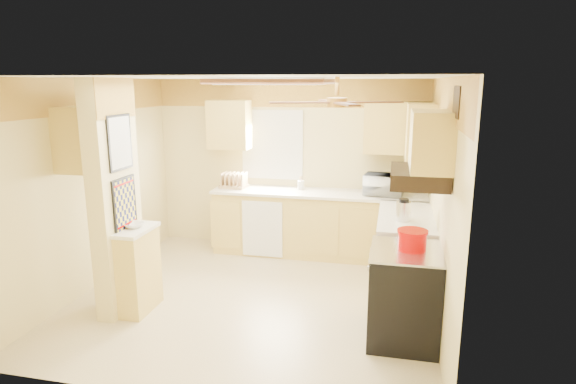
% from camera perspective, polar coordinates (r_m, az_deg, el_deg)
% --- Properties ---
extents(floor, '(4.00, 4.00, 0.00)m').
position_cam_1_polar(floor, '(5.75, -4.05, -12.41)').
color(floor, beige).
rests_on(floor, ground).
extents(ceiling, '(4.00, 4.00, 0.00)m').
position_cam_1_polar(ceiling, '(5.20, -4.49, 13.37)').
color(ceiling, white).
rests_on(ceiling, wall_back).
extents(wall_back, '(4.00, 0.00, 4.00)m').
position_cam_1_polar(wall_back, '(7.14, 0.11, 3.19)').
color(wall_back, '#DECC87').
rests_on(wall_back, floor).
extents(wall_front, '(4.00, 0.00, 4.00)m').
position_cam_1_polar(wall_front, '(3.63, -12.93, -6.82)').
color(wall_front, '#DECC87').
rests_on(wall_front, floor).
extents(wall_left, '(0.00, 3.80, 3.80)m').
position_cam_1_polar(wall_left, '(6.20, -22.26, 0.73)').
color(wall_left, '#DECC87').
rests_on(wall_left, floor).
extents(wall_right, '(0.00, 3.80, 3.80)m').
position_cam_1_polar(wall_right, '(5.14, 17.63, -1.26)').
color(wall_right, '#DECC87').
rests_on(wall_right, floor).
extents(wallpaper_border, '(4.00, 0.02, 0.40)m').
position_cam_1_polar(wallpaper_border, '(7.02, 0.08, 11.64)').
color(wallpaper_border, '#F8C749').
rests_on(wallpaper_border, wall_back).
extents(partition_column, '(0.20, 0.70, 2.50)m').
position_cam_1_polar(partition_column, '(5.40, -19.84, -0.76)').
color(partition_column, '#DECC87').
rests_on(partition_column, floor).
extents(partition_ledge, '(0.25, 0.55, 0.90)m').
position_cam_1_polar(partition_ledge, '(5.53, -17.25, -8.98)').
color(partition_ledge, '#DABF68').
rests_on(partition_ledge, floor).
extents(ledge_top, '(0.28, 0.58, 0.04)m').
position_cam_1_polar(ledge_top, '(5.37, -17.58, -4.31)').
color(ledge_top, white).
rests_on(ledge_top, partition_ledge).
extents(lower_cabinets_back, '(3.00, 0.60, 0.90)m').
position_cam_1_polar(lower_cabinets_back, '(6.95, 3.62, -3.90)').
color(lower_cabinets_back, '#DABF68').
rests_on(lower_cabinets_back, floor).
extents(lower_cabinets_right, '(0.60, 1.40, 0.90)m').
position_cam_1_polar(lower_cabinets_right, '(5.93, 13.71, -7.25)').
color(lower_cabinets_right, '#DABF68').
rests_on(lower_cabinets_right, floor).
extents(countertop_back, '(3.04, 0.64, 0.04)m').
position_cam_1_polar(countertop_back, '(6.82, 3.66, -0.14)').
color(countertop_back, white).
rests_on(countertop_back, lower_cabinets_back).
extents(countertop_right, '(0.64, 1.44, 0.04)m').
position_cam_1_polar(countertop_right, '(5.78, 13.86, -2.87)').
color(countertop_right, white).
rests_on(countertop_right, lower_cabinets_right).
extents(dishwasher_panel, '(0.58, 0.02, 0.80)m').
position_cam_1_polar(dishwasher_panel, '(6.81, -3.06, -4.41)').
color(dishwasher_panel, white).
rests_on(dishwasher_panel, lower_cabinets_back).
extents(window, '(0.92, 0.02, 1.02)m').
position_cam_1_polar(window, '(7.14, -1.88, 5.62)').
color(window, white).
rests_on(window, wall_back).
extents(upper_cab_back_left, '(0.60, 0.35, 0.70)m').
position_cam_1_polar(upper_cab_back_left, '(7.13, -6.95, 7.94)').
color(upper_cab_back_left, '#DABF68').
rests_on(upper_cab_back_left, wall_back).
extents(upper_cab_back_right, '(0.90, 0.35, 0.70)m').
position_cam_1_polar(upper_cab_back_right, '(6.73, 12.90, 7.42)').
color(upper_cab_back_right, '#DABF68').
rests_on(upper_cab_back_right, wall_back).
extents(upper_cab_right, '(0.35, 1.00, 0.70)m').
position_cam_1_polar(upper_cab_right, '(6.26, 15.44, 6.90)').
color(upper_cab_right, '#DABF68').
rests_on(upper_cab_right, wall_right).
extents(upper_cab_left_wall, '(0.35, 0.75, 0.70)m').
position_cam_1_polar(upper_cab_left_wall, '(5.81, -22.72, 5.94)').
color(upper_cab_left_wall, '#DABF68').
rests_on(upper_cab_left_wall, wall_left).
extents(upper_cab_over_stove, '(0.35, 0.76, 0.52)m').
position_cam_1_polar(upper_cab_over_stove, '(4.46, 16.58, 5.88)').
color(upper_cab_over_stove, '#DABF68').
rests_on(upper_cab_over_stove, wall_right).
extents(stove, '(0.68, 0.77, 0.92)m').
position_cam_1_polar(stove, '(4.86, 13.57, -11.73)').
color(stove, black).
rests_on(stove, floor).
extents(range_hood, '(0.50, 0.76, 0.14)m').
position_cam_1_polar(range_hood, '(4.51, 15.24, 1.78)').
color(range_hood, black).
rests_on(range_hood, upper_cab_over_stove).
extents(poster_menu, '(0.02, 0.42, 0.57)m').
position_cam_1_polar(poster_menu, '(5.24, -19.30, 5.56)').
color(poster_menu, black).
rests_on(poster_menu, partition_column).
extents(poster_nashville, '(0.02, 0.42, 0.57)m').
position_cam_1_polar(poster_nashville, '(5.35, -18.79, -1.35)').
color(poster_nashville, black).
rests_on(poster_nashville, partition_column).
extents(ceiling_light_panel, '(1.35, 0.95, 0.06)m').
position_cam_1_polar(ceiling_light_panel, '(5.65, -1.98, 12.90)').
color(ceiling_light_panel, brown).
rests_on(ceiling_light_panel, ceiling).
extents(ceiling_fan, '(1.15, 1.15, 0.26)m').
position_cam_1_polar(ceiling_fan, '(4.31, 5.82, 10.60)').
color(ceiling_fan, gold).
rests_on(ceiling_fan, ceiling).
extents(vent_grate, '(0.02, 0.40, 0.25)m').
position_cam_1_polar(vent_grate, '(4.10, 19.41, 10.03)').
color(vent_grate, black).
rests_on(vent_grate, wall_right).
extents(microwave, '(0.56, 0.42, 0.29)m').
position_cam_1_polar(microwave, '(6.70, 11.30, 0.84)').
color(microwave, white).
rests_on(microwave, countertop_back).
extents(bowl, '(0.26, 0.26, 0.05)m').
position_cam_1_polar(bowl, '(5.39, -17.83, -3.76)').
color(bowl, white).
rests_on(bowl, ledge_top).
extents(dutch_oven, '(0.29, 0.29, 0.19)m').
position_cam_1_polar(dutch_oven, '(4.67, 14.51, -5.50)').
color(dutch_oven, '#BC0200').
rests_on(dutch_oven, stove).
extents(kettle, '(0.16, 0.16, 0.25)m').
position_cam_1_polar(kettle, '(5.51, 13.53, -2.15)').
color(kettle, silver).
rests_on(kettle, countertop_right).
extents(dish_rack, '(0.40, 0.32, 0.22)m').
position_cam_1_polar(dish_rack, '(7.11, -6.44, 1.16)').
color(dish_rack, tan).
rests_on(dish_rack, countertop_back).
extents(utensil_crock, '(0.10, 0.10, 0.19)m').
position_cam_1_polar(utensil_crock, '(6.95, 1.53, 0.86)').
color(utensil_crock, white).
rests_on(utensil_crock, countertop_back).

